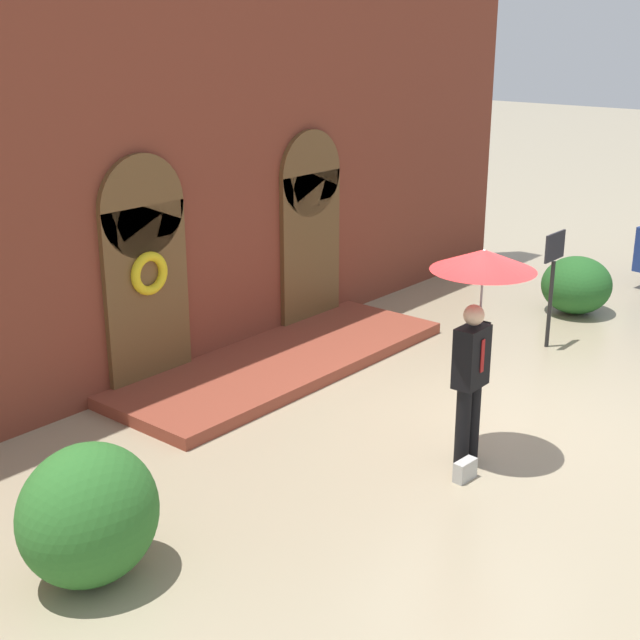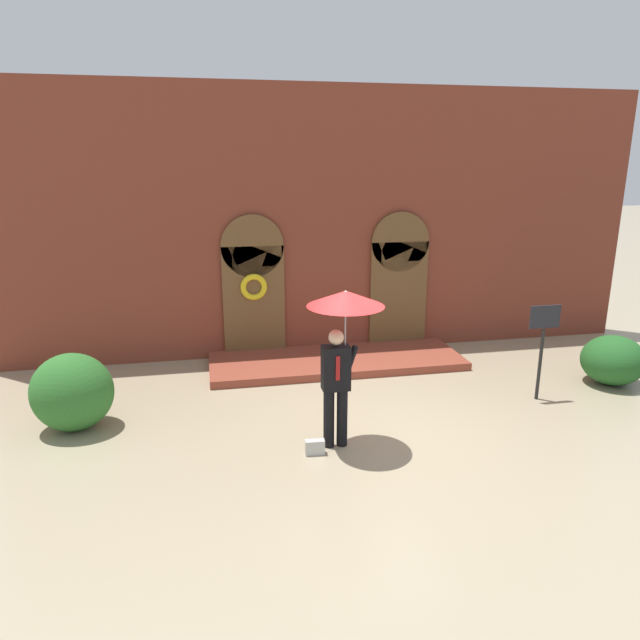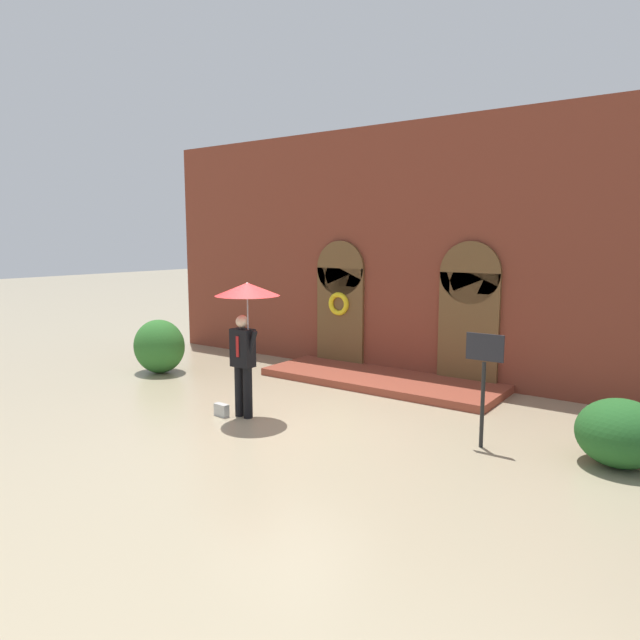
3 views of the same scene
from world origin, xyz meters
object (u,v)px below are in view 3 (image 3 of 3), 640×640
at_px(sign_post, 484,371).
at_px(shrub_left, 159,346).
at_px(person_with_umbrella, 246,309).
at_px(shrub_right, 620,433).
at_px(handbag, 222,410).

xyz_separation_m(sign_post, shrub_left, (-7.80, 0.37, -0.54)).
relative_size(person_with_umbrella, shrub_left, 1.90).
bearing_deg(shrub_right, shrub_left, -179.82).
bearing_deg(sign_post, shrub_left, 177.31).
height_order(handbag, sign_post, sign_post).
bearing_deg(person_with_umbrella, shrub_left, 161.43).
height_order(handbag, shrub_left, shrub_left).
bearing_deg(shrub_left, shrub_right, 0.18).
height_order(person_with_umbrella, sign_post, person_with_umbrella).
height_order(handbag, shrub_right, shrub_right).
bearing_deg(shrub_left, handbag, -23.47).
distance_m(person_with_umbrella, shrub_right, 5.94).
xyz_separation_m(sign_post, shrub_right, (1.79, 0.40, -0.70)).
bearing_deg(sign_post, handbag, -164.49).
relative_size(handbag, shrub_right, 0.24).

